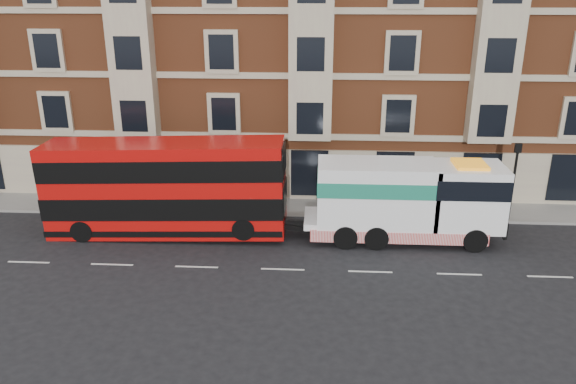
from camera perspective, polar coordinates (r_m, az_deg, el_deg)
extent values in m
plane|color=black|center=(25.99, -0.55, -7.86)|extent=(120.00, 120.00, 0.00)
cube|color=slate|center=(32.76, 0.35, -1.61)|extent=(90.00, 3.00, 0.15)
cube|color=brown|center=(38.06, 1.78, 15.26)|extent=(45.00, 12.00, 18.00)
cylinder|color=black|center=(31.71, -10.67, 1.27)|extent=(0.14, 0.14, 4.00)
cube|color=black|center=(31.11, -10.91, 4.94)|extent=(0.35, 0.15, 0.50)
cylinder|color=black|center=(32.49, 21.86, 0.60)|extent=(0.14, 0.14, 4.00)
cube|color=black|center=(31.91, 22.35, 4.16)|extent=(0.35, 0.15, 0.50)
cube|color=red|center=(29.33, -12.32, 0.43)|extent=(12.15, 2.71, 4.77)
cube|color=black|center=(29.57, -12.22, -0.86)|extent=(12.19, 2.77, 1.14)
cube|color=black|center=(28.95, -12.50, 2.76)|extent=(12.19, 2.77, 1.08)
cylinder|color=black|center=(30.34, -20.18, -3.74)|extent=(1.13, 0.35, 1.13)
cylinder|color=black|center=(32.42, -18.54, -2.02)|extent=(1.13, 0.35, 1.13)
cylinder|color=black|center=(28.00, -4.55, -3.77)|extent=(1.13, 0.35, 1.13)
cylinder|color=black|center=(30.24, -3.93, -1.90)|extent=(1.13, 0.35, 1.13)
cube|color=white|center=(29.12, 11.34, -2.86)|extent=(9.76, 2.50, 0.33)
cube|color=white|center=(29.23, 17.65, -0.37)|extent=(3.47, 2.71, 3.15)
cube|color=white|center=(28.43, 8.95, -0.10)|extent=(5.86, 2.71, 3.15)
cube|color=#1B7C61|center=(28.25, 9.00, 0.94)|extent=(5.91, 2.75, 0.76)
cube|color=red|center=(29.23, 10.87, -3.54)|extent=(8.68, 2.77, 0.60)
cylinder|color=black|center=(28.89, 18.45, -4.66)|extent=(1.19, 0.38, 1.19)
cylinder|color=black|center=(31.07, 17.36, -2.79)|extent=(1.19, 0.38, 1.19)
cylinder|color=black|center=(28.01, 8.96, -4.61)|extent=(1.19, 0.43, 1.19)
cylinder|color=black|center=(30.25, 8.55, -2.68)|extent=(1.19, 0.43, 1.19)
cylinder|color=black|center=(27.90, 5.84, -4.56)|extent=(1.19, 0.43, 1.19)
cylinder|color=black|center=(30.15, 5.67, -2.63)|extent=(1.19, 0.43, 1.19)
imported|color=black|center=(33.62, -14.82, 0.07)|extent=(0.73, 0.55, 1.84)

